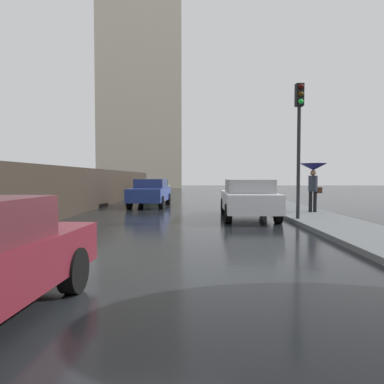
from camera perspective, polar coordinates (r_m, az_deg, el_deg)
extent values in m
plane|color=black|center=(5.56, -6.74, -13.91)|extent=(120.00, 120.00, 0.00)
cube|color=silver|center=(13.53, 9.00, -1.42)|extent=(1.95, 4.63, 0.66)
cube|color=gray|center=(13.29, 9.12, 0.96)|extent=(1.67, 2.53, 0.48)
cylinder|color=black|center=(14.98, 5.12, -2.29)|extent=(0.24, 0.67, 0.66)
cylinder|color=black|center=(15.16, 11.44, -2.27)|extent=(0.24, 0.67, 0.66)
cylinder|color=black|center=(11.98, 5.88, -3.48)|extent=(0.24, 0.67, 0.66)
cylinder|color=black|center=(12.20, 13.74, -3.43)|extent=(0.24, 0.67, 0.66)
cylinder|color=black|center=(5.13, -18.62, -11.92)|extent=(0.26, 0.62, 0.61)
cube|color=navy|center=(18.80, -6.77, -0.35)|extent=(1.90, 4.40, 0.67)
cube|color=navy|center=(19.05, -6.64, 1.39)|extent=(1.59, 2.06, 0.46)
cylinder|color=black|center=(17.29, -5.00, -1.69)|extent=(0.25, 0.65, 0.64)
cylinder|color=black|center=(17.58, -10.08, -1.65)|extent=(0.25, 0.65, 0.64)
cylinder|color=black|center=(20.12, -3.87, -1.10)|extent=(0.25, 0.65, 0.64)
cylinder|color=black|center=(20.36, -8.27, -1.08)|extent=(0.25, 0.65, 0.64)
cube|color=slate|center=(25.47, -5.56, 0.33)|extent=(1.95, 4.37, 0.63)
cube|color=#4D5C49|center=(25.76, -5.53, 1.53)|extent=(1.60, 1.97, 0.43)
cylinder|color=black|center=(24.05, -3.85, -0.54)|extent=(0.26, 0.65, 0.63)
cylinder|color=black|center=(24.13, -7.57, -0.54)|extent=(0.26, 0.65, 0.63)
cylinder|color=black|center=(26.87, -3.75, -0.22)|extent=(0.26, 0.65, 0.63)
cylinder|color=black|center=(26.94, -7.08, -0.23)|extent=(0.26, 0.65, 0.63)
cylinder|color=black|center=(15.14, 18.58, -1.50)|extent=(0.14, 0.14, 0.84)
cylinder|color=black|center=(15.19, 19.25, -1.49)|extent=(0.14, 0.14, 0.84)
cylinder|color=#232833|center=(15.13, 18.95, 1.30)|extent=(0.36, 0.36, 0.64)
sphere|color=#8C6647|center=(15.13, 18.98, 2.95)|extent=(0.23, 0.23, 0.23)
cube|color=#3F2314|center=(15.20, 19.89, 0.27)|extent=(0.21, 0.12, 0.24)
cylinder|color=#4C4C51|center=(15.13, 18.97, 2.73)|extent=(0.02, 0.02, 0.88)
cone|color=navy|center=(15.14, 18.99, 3.87)|extent=(1.06, 1.06, 0.28)
cylinder|color=black|center=(12.58, 16.82, 4.54)|extent=(0.12, 0.12, 3.82)
cube|color=black|center=(12.87, 16.95, 14.75)|extent=(0.26, 0.26, 0.75)
sphere|color=#360503|center=(12.77, 17.19, 16.00)|extent=(0.17, 0.17, 0.17)
sphere|color=#392405|center=(12.71, 17.18, 14.91)|extent=(0.17, 0.17, 0.17)
sphere|color=green|center=(12.66, 17.16, 13.80)|extent=(0.17, 0.17, 0.17)
cube|color=beige|center=(53.34, -8.50, 15.78)|extent=(12.34, 8.10, 27.78)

